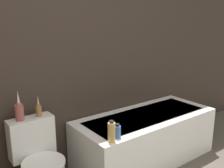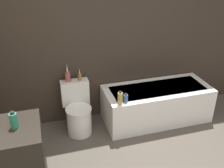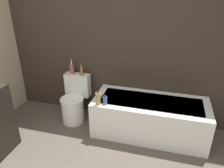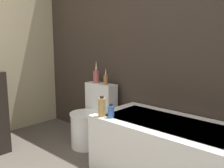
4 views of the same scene
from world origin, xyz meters
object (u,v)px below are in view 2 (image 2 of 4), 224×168
object	(u,v)px
toilet	(78,111)
soap_bottle_glass	(14,120)
vase_gold	(68,76)
bathtub	(156,103)
shampoo_bottle_tall	(120,98)
vase_silver	(80,76)
shampoo_bottle_short	(126,98)

from	to	relation	value
toilet	soap_bottle_glass	xyz separation A→B (m)	(-0.72, -1.01, 0.67)
toilet	vase_gold	size ratio (longest dim) A/B	2.70
bathtub	vase_gold	size ratio (longest dim) A/B	6.03
soap_bottle_glass	bathtub	bearing A→B (deg)	26.40
toilet	shampoo_bottle_tall	xyz separation A→B (m)	(0.52, -0.34, 0.32)
bathtub	vase_gold	xyz separation A→B (m)	(-1.27, 0.23, 0.53)
bathtub	soap_bottle_glass	xyz separation A→B (m)	(-1.91, -0.95, 0.71)
bathtub	vase_silver	world-z (taller)	vase_silver
toilet	shampoo_bottle_tall	size ratio (longest dim) A/B	3.71
soap_bottle_glass	shampoo_bottle_short	xyz separation A→B (m)	(1.33, 0.70, -0.38)
shampoo_bottle_short	bathtub	bearing A→B (deg)	22.77
toilet	vase_gold	world-z (taller)	vase_gold
vase_silver	toilet	bearing A→B (deg)	-116.79
toilet	shampoo_bottle_tall	world-z (taller)	shampoo_bottle_tall
toilet	shampoo_bottle_tall	bearing A→B (deg)	-33.03
toilet	bathtub	bearing A→B (deg)	-2.85
toilet	soap_bottle_glass	bearing A→B (deg)	-125.57
soap_bottle_glass	shampoo_bottle_short	world-z (taller)	soap_bottle_glass
vase_silver	shampoo_bottle_short	xyz separation A→B (m)	(0.52, -0.47, -0.18)
vase_gold	shampoo_bottle_tall	size ratio (longest dim) A/B	1.37
shampoo_bottle_tall	shampoo_bottle_short	xyz separation A→B (m)	(0.09, 0.03, -0.03)
soap_bottle_glass	vase_gold	xyz separation A→B (m)	(0.64, 1.18, -0.18)
bathtub	shampoo_bottle_tall	xyz separation A→B (m)	(-0.67, -0.28, 0.35)
toilet	vase_gold	bearing A→B (deg)	115.46
bathtub	vase_silver	bearing A→B (deg)	168.58
toilet	soap_bottle_glass	distance (m)	1.41
bathtub	shampoo_bottle_tall	size ratio (longest dim) A/B	8.27
shampoo_bottle_tall	shampoo_bottle_short	size ratio (longest dim) A/B	1.47
shampoo_bottle_short	toilet	bearing A→B (deg)	153.14
toilet	vase_silver	xyz separation A→B (m)	(0.08, 0.16, 0.47)
bathtub	shampoo_bottle_tall	bearing A→B (deg)	-157.68
vase_gold	vase_silver	xyz separation A→B (m)	(0.17, -0.01, -0.02)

